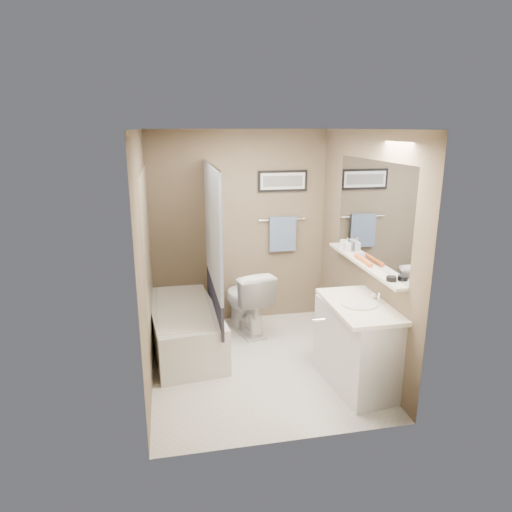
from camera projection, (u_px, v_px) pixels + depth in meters
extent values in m
plane|color=silver|center=(259.00, 364.00, 4.83)|extent=(2.50, 2.50, 0.00)
cube|color=silver|center=(259.00, 131.00, 4.18)|extent=(2.20, 2.50, 0.04)
cube|color=brown|center=(239.00, 229.00, 5.66)|extent=(2.20, 0.04, 2.40)
cube|color=brown|center=(293.00, 300.00, 3.34)|extent=(2.20, 0.04, 2.40)
cube|color=brown|center=(147.00, 261.00, 4.30)|extent=(0.04, 2.50, 2.40)
cube|color=brown|center=(361.00, 250.00, 4.70)|extent=(0.04, 2.50, 2.40)
cube|color=beige|center=(148.00, 266.00, 4.82)|extent=(0.02, 1.55, 2.00)
cylinder|color=silver|center=(211.00, 164.00, 4.67)|extent=(0.02, 1.55, 0.02)
cube|color=white|center=(213.00, 227.00, 4.84)|extent=(0.03, 1.45, 1.28)
cube|color=#21233F|center=(215.00, 299.00, 5.07)|extent=(0.03, 1.45, 0.36)
cube|color=silver|center=(371.00, 212.00, 4.45)|extent=(0.02, 1.60, 1.00)
cube|color=silver|center=(363.00, 263.00, 4.58)|extent=(0.12, 1.60, 0.03)
cylinder|color=silver|center=(282.00, 220.00, 5.72)|extent=(0.60, 0.02, 0.02)
cube|color=#88A4C5|center=(283.00, 234.00, 5.75)|extent=(0.34, 0.05, 0.44)
cube|color=black|center=(283.00, 181.00, 5.61)|extent=(0.62, 0.02, 0.26)
cube|color=white|center=(283.00, 181.00, 5.60)|extent=(0.56, 0.00, 0.20)
cube|color=#595959|center=(283.00, 181.00, 5.59)|extent=(0.50, 0.00, 0.13)
cube|color=silver|center=(362.00, 320.00, 3.49)|extent=(0.80, 0.02, 2.00)
cylinder|color=silver|center=(319.00, 320.00, 3.47)|extent=(0.10, 0.02, 0.02)
cube|color=silver|center=(184.00, 328.00, 5.11)|extent=(0.87, 1.57, 0.50)
cube|color=white|center=(183.00, 307.00, 5.04)|extent=(0.56, 1.36, 0.02)
imported|color=white|center=(246.00, 300.00, 5.52)|extent=(0.62, 0.87, 0.80)
cube|color=silver|center=(358.00, 347.00, 4.35)|extent=(0.60, 0.95, 0.80)
cube|color=white|center=(360.00, 306.00, 4.23)|extent=(0.54, 0.96, 0.04)
cylinder|color=white|center=(359.00, 303.00, 4.22)|extent=(0.34, 0.34, 0.01)
cylinder|color=white|center=(379.00, 297.00, 4.25)|extent=(0.02, 0.02, 0.10)
sphere|color=white|center=(374.00, 296.00, 4.35)|extent=(0.05, 0.05, 0.05)
cylinder|color=black|center=(391.00, 279.00, 4.01)|extent=(0.09, 0.09, 0.04)
cylinder|color=orange|center=(367.00, 262.00, 4.48)|extent=(0.05, 0.22, 0.04)
cylinder|color=#D85E1E|center=(361.00, 258.00, 4.62)|extent=(0.05, 0.22, 0.04)
cube|color=#F092C4|center=(355.00, 256.00, 4.77)|extent=(0.05, 0.16, 0.01)
cylinder|color=silver|center=(343.00, 244.00, 5.06)|extent=(0.08, 0.08, 0.10)
imported|color=#999999|center=(347.00, 245.00, 4.95)|extent=(0.07, 0.07, 0.15)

